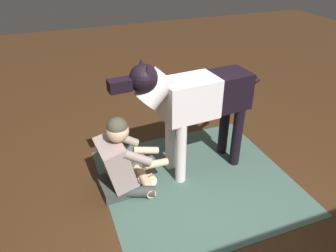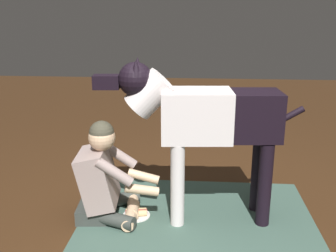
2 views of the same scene
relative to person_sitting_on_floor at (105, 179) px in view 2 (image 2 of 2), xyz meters
name	(u,v)px [view 2 (image 2 of 2)]	position (x,y,z in m)	size (l,w,h in m)	color
ground_plane	(183,244)	(-0.65, 0.35, -0.33)	(14.09, 14.09, 0.00)	#3C2413
area_rug	(197,230)	(-0.74, 0.15, -0.33)	(1.87, 1.78, 0.01)	#3D574C
person_sitting_on_floor	(105,179)	(0.00, 0.00, 0.00)	(0.68, 0.58, 0.81)	#383D38
large_dog	(204,120)	(-0.78, -0.06, 0.49)	(1.59, 0.41, 1.29)	silver
hot_dog_on_plate	(136,213)	(-0.24, -0.02, -0.31)	(0.23, 0.23, 0.06)	silver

